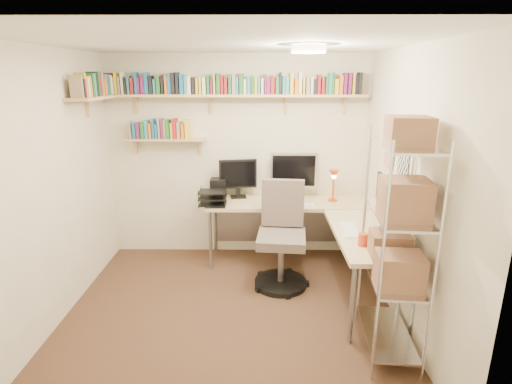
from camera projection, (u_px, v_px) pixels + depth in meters
ground at (230, 313)px, 3.91m from camera, size 3.20×3.20×0.00m
room_shell at (228, 158)px, 3.48m from camera, size 3.24×3.04×2.52m
wall_shelves at (199, 95)px, 4.59m from camera, size 3.12×1.09×0.80m
corner_desk at (295, 208)px, 4.61m from camera, size 2.07×2.02×1.35m
office_chair at (282, 242)px, 4.37m from camera, size 0.61×0.62×1.15m
wire_rack at (399, 224)px, 3.07m from camera, size 0.46×0.83×1.96m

